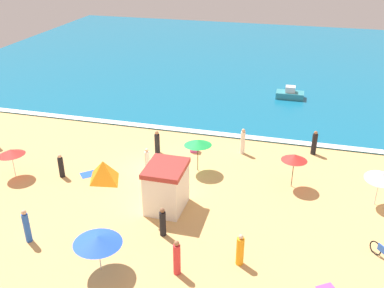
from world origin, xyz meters
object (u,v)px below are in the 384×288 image
beach_umbrella_1 (11,152)px  beachgoer_7 (194,147)px  beach_umbrella_2 (294,157)px  beachgoer_2 (163,223)px  beach_tent (104,171)px  beachgoer_10 (243,142)px  beach_umbrella_0 (198,142)px  beachgoer_6 (314,143)px  beachgoer_9 (177,258)px  beachgoer_5 (61,166)px  beachgoer_12 (157,142)px  beachgoer_3 (27,226)px  beachgoer_4 (147,161)px  beach_umbrella_4 (98,240)px  parked_bicycle (384,254)px  lifeguard_cabana (166,187)px  small_boat_0 (290,94)px  beach_umbrella_3 (381,176)px  beachgoer_1 (240,250)px

beach_umbrella_1 → beachgoer_7: beach_umbrella_1 is taller
beach_umbrella_2 → beachgoer_2: bearing=-133.2°
beach_tent → beachgoer_10: (7.77, 5.78, 0.24)m
beach_umbrella_0 → beach_umbrella_2: bearing=-4.1°
beachgoer_7 → beach_umbrella_1: bearing=-148.5°
beachgoer_6 → beachgoer_9: 14.83m
beach_umbrella_1 → beach_umbrella_2: (17.00, 3.26, 0.28)m
beach_tent → beachgoer_5: (-2.75, -0.31, 0.08)m
beach_umbrella_1 → beachgoer_12: beach_umbrella_1 is taller
beachgoer_5 → beachgoer_6: bearing=25.3°
beachgoer_12 → beachgoer_3: bearing=-106.0°
beachgoer_4 → beachgoer_12: size_ratio=1.02×
beach_umbrella_4 → beach_tent: size_ratio=1.25×
beach_umbrella_2 → parked_bicycle: (4.59, -5.65, -1.60)m
beachgoer_7 → beachgoer_4: bearing=-121.7°
beach_tent → beachgoer_5: beachgoer_5 is taller
beachgoer_10 → beach_umbrella_1: bearing=-153.1°
lifeguard_cabana → parked_bicycle: lifeguard_cabana is taller
beach_umbrella_1 → small_boat_0: beach_umbrella_1 is taller
small_boat_0 → beach_tent: bearing=-120.4°
beach_umbrella_4 → beachgoer_10: size_ratio=1.65×
beachgoer_7 → beachgoer_9: size_ratio=0.47×
small_boat_0 → beachgoer_5: bearing=-126.1°
beach_tent → beachgoer_12: beachgoer_12 is taller
beachgoer_3 → beachgoer_6: bearing=44.4°
beachgoer_4 → beachgoer_6: (10.30, 5.30, 0.02)m
beachgoer_4 → beachgoer_12: beachgoer_4 is taller
beach_umbrella_2 → beachgoer_9: size_ratio=1.21×
beachgoer_6 → beachgoer_10: (-4.80, -1.15, 0.07)m
beachgoer_3 → beachgoer_5: (-1.66, 6.12, -0.16)m
beach_umbrella_0 → beach_umbrella_4: bearing=-101.5°
beach_umbrella_3 → beachgoer_4: bearing=179.3°
beachgoer_6 → beachgoer_9: size_ratio=0.96×
parked_bicycle → beachgoer_6: size_ratio=0.83×
beach_umbrella_1 → beachgoer_9: bearing=-24.6°
beachgoer_3 → small_boat_0: bearing=64.6°
beachgoer_7 → beach_umbrella_3: bearing=-17.6°
lifeguard_cabana → beach_umbrella_4: size_ratio=0.87×
beach_umbrella_2 → beachgoer_1: (-1.95, -7.59, -1.20)m
beach_umbrella_1 → beachgoer_4: (7.93, 2.67, -0.90)m
beachgoer_3 → beachgoer_5: size_ratio=1.19×
beachgoer_7 → beachgoer_9: bearing=-79.0°
beachgoer_7 → beach_umbrella_4: bearing=-95.3°
beachgoer_9 → beach_umbrella_4: bearing=-168.9°
beachgoer_5 → beach_umbrella_4: bearing=-49.5°
beachgoer_3 → beachgoer_9: (7.84, -0.28, -0.03)m
beach_umbrella_0 → beach_umbrella_2: size_ratio=1.11×
beach_umbrella_1 → beachgoer_3: bearing=-49.8°
beach_umbrella_3 → beachgoer_3: (-17.14, -7.91, -0.98)m
beach_tent → beachgoer_4: bearing=35.7°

